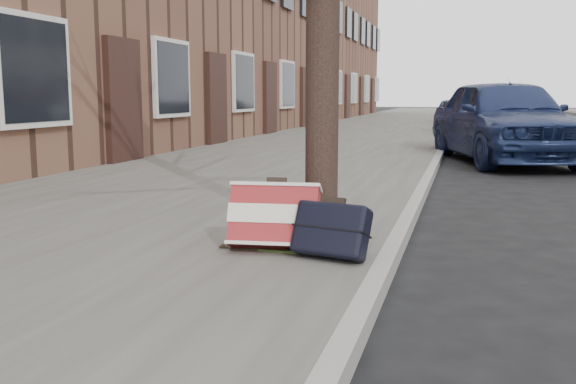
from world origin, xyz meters
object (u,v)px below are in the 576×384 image
(suitcase_navy, at_px, (331,229))
(car_near_mid, at_px, (493,114))
(car_near_front, at_px, (504,120))
(suitcase_red, at_px, (274,217))

(suitcase_navy, relative_size, car_near_mid, 0.12)
(car_near_front, xyz_separation_m, car_near_mid, (0.04, 6.40, -0.09))
(suitcase_red, relative_size, suitcase_navy, 1.21)
(car_near_mid, bearing_deg, car_near_front, -109.81)
(suitcase_red, relative_size, car_near_mid, 0.15)
(suitcase_red, xyz_separation_m, car_near_mid, (1.93, 14.28, 0.31))
(suitcase_red, bearing_deg, car_near_mid, 75.63)
(suitcase_red, bearing_deg, car_near_front, 69.86)
(suitcase_navy, distance_m, car_near_mid, 14.48)
(suitcase_red, xyz_separation_m, suitcase_navy, (0.43, -0.12, -0.04))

